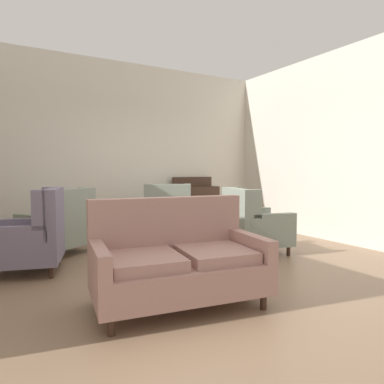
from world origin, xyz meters
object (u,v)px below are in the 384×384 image
(armchair_far_left, at_px, (253,225))
(armchair_near_window, at_px, (33,237))
(settee, at_px, (177,262))
(side_table, at_px, (214,220))
(porcelain_vase, at_px, (156,214))
(armchair_foreground_right, at_px, (60,226))
(sideboard, at_px, (196,205))
(armchair_near_sideboard, at_px, (168,215))
(coffee_table, at_px, (160,231))

(armchair_far_left, bearing_deg, armchair_near_window, 93.24)
(settee, distance_m, side_table, 2.52)
(settee, bearing_deg, armchair_far_left, 40.91)
(porcelain_vase, distance_m, armchair_foreground_right, 1.55)
(sideboard, bearing_deg, armchair_near_sideboard, -149.59)
(porcelain_vase, distance_m, sideboard, 2.57)
(porcelain_vase, distance_m, armchair_far_left, 1.51)
(coffee_table, xyz_separation_m, porcelain_vase, (-0.03, 0.03, 0.25))
(porcelain_vase, distance_m, settee, 1.64)
(armchair_near_sideboard, bearing_deg, armchair_far_left, 139.38)
(armchair_near_window, bearing_deg, armchair_far_left, 96.54)
(settee, xyz_separation_m, armchair_far_left, (1.94, 1.26, 0.02))
(side_table, relative_size, sideboard, 0.65)
(settee, height_order, armchair_near_sideboard, armchair_near_sideboard)
(coffee_table, relative_size, armchair_near_sideboard, 0.70)
(coffee_table, distance_m, armchair_near_sideboard, 1.60)
(armchair_near_window, bearing_deg, porcelain_vase, 98.16)
(armchair_foreground_right, relative_size, sideboard, 1.07)
(coffee_table, height_order, armchair_near_window, armchair_near_window)
(armchair_foreground_right, xyz_separation_m, sideboard, (2.84, 0.81, 0.10))
(armchair_foreground_right, bearing_deg, sideboard, 161.03)
(armchair_foreground_right, bearing_deg, armchair_near_sideboard, 153.26)
(armchair_foreground_right, relative_size, side_table, 1.63)
(coffee_table, bearing_deg, armchair_foreground_right, 135.60)
(coffee_table, bearing_deg, side_table, 18.09)
(armchair_foreground_right, height_order, armchair_far_left, armchair_far_left)
(settee, relative_size, sideboard, 1.51)
(armchair_near_sideboard, relative_size, armchair_foreground_right, 1.00)
(armchair_foreground_right, bearing_deg, coffee_table, 100.70)
(armchair_near_window, bearing_deg, armchair_foreground_right, 168.41)
(settee, xyz_separation_m, side_table, (1.66, 1.90, 0.03))
(armchair_far_left, height_order, sideboard, sideboard)
(armchair_near_sideboard, distance_m, sideboard, 1.06)
(coffee_table, bearing_deg, sideboard, 48.18)
(armchair_foreground_right, xyz_separation_m, armchair_near_window, (-0.45, -0.85, 0.02))
(coffee_table, distance_m, armchair_foreground_right, 1.58)
(porcelain_vase, height_order, armchair_foreground_right, armchair_foreground_right)
(armchair_near_sideboard, relative_size, armchair_near_window, 1.13)
(armchair_foreground_right, relative_size, armchair_far_left, 1.16)
(porcelain_vase, xyz_separation_m, armchair_near_window, (-1.55, 0.22, -0.21))
(armchair_far_left, relative_size, sideboard, 0.92)
(coffee_table, xyz_separation_m, armchair_near_window, (-1.58, 0.25, 0.03))
(settee, relative_size, side_table, 2.31)
(settee, height_order, sideboard, sideboard)
(armchair_foreground_right, height_order, armchair_near_window, armchair_near_window)
(armchair_near_sideboard, height_order, armchair_near_window, armchair_near_window)
(coffee_table, distance_m, armchair_far_left, 1.46)
(armchair_near_sideboard, height_order, armchair_far_left, armchair_near_sideboard)
(armchair_near_sideboard, bearing_deg, sideboard, -121.19)
(coffee_table, height_order, settee, settee)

